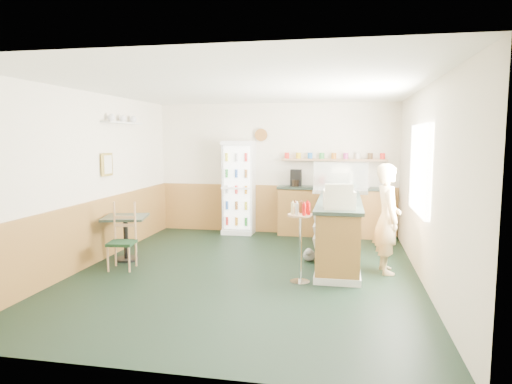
% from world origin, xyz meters
% --- Properties ---
extents(ground, '(6.00, 6.00, 0.00)m').
position_xyz_m(ground, '(0.00, 0.00, 0.00)').
color(ground, black).
rests_on(ground, ground).
extents(room_envelope, '(5.04, 6.02, 2.72)m').
position_xyz_m(room_envelope, '(-0.23, 0.73, 1.52)').
color(room_envelope, silver).
rests_on(room_envelope, ground).
extents(service_counter, '(0.68, 3.01, 1.01)m').
position_xyz_m(service_counter, '(1.35, 1.07, 0.46)').
color(service_counter, '#AB7537').
rests_on(service_counter, ground).
extents(back_counter, '(2.24, 0.42, 1.69)m').
position_xyz_m(back_counter, '(1.19, 2.80, 0.55)').
color(back_counter, '#AB7537').
rests_on(back_counter, ground).
extents(drinks_fridge, '(0.64, 0.54, 1.93)m').
position_xyz_m(drinks_fridge, '(-0.73, 2.74, 0.96)').
color(drinks_fridge, white).
rests_on(drinks_fridge, ground).
extents(display_case, '(0.95, 0.50, 0.54)m').
position_xyz_m(display_case, '(1.35, 1.81, 1.28)').
color(display_case, silver).
rests_on(display_case, service_counter).
extents(cash_register, '(0.47, 0.49, 0.25)m').
position_xyz_m(cash_register, '(1.35, -0.03, 1.13)').
color(cash_register, '#EEE6C5').
rests_on(cash_register, service_counter).
extents(shopkeeper, '(0.47, 0.59, 1.62)m').
position_xyz_m(shopkeeper, '(2.05, 0.40, 0.81)').
color(shopkeeper, tan).
rests_on(shopkeeper, ground).
extents(condiment_stand, '(0.36, 0.36, 1.11)m').
position_xyz_m(condiment_stand, '(0.84, -0.33, 0.73)').
color(condiment_stand, silver).
rests_on(condiment_stand, ground).
extents(newspaper_rack, '(0.10, 0.48, 0.56)m').
position_xyz_m(newspaper_rack, '(0.99, 0.90, 0.51)').
color(newspaper_rack, black).
rests_on(newspaper_rack, ground).
extents(cafe_table, '(0.80, 0.80, 0.73)m').
position_xyz_m(cafe_table, '(-2.05, 0.29, 0.51)').
color(cafe_table, black).
rests_on(cafe_table, ground).
extents(cafe_chair, '(0.42, 0.42, 1.01)m').
position_xyz_m(cafe_chair, '(-1.88, -0.11, 0.53)').
color(cafe_chair, black).
rests_on(cafe_chair, ground).
extents(dog_doorstop, '(0.20, 0.25, 0.24)m').
position_xyz_m(dog_doorstop, '(0.88, 0.78, 0.11)').
color(dog_doorstop, gray).
rests_on(dog_doorstop, ground).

